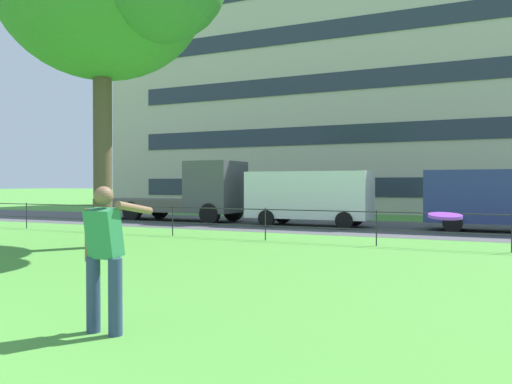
% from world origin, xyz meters
% --- Properties ---
extents(street_strip, '(80.00, 7.30, 0.01)m').
position_xyz_m(street_strip, '(0.00, 19.33, 0.00)').
color(street_strip, '#4C4C51').
rests_on(street_strip, ground).
extents(park_fence, '(33.79, 0.04, 1.00)m').
position_xyz_m(park_fence, '(-0.00, 13.45, 0.67)').
color(park_fence, '#232328').
rests_on(park_fence, ground).
extents(person_thrower, '(0.52, 0.78, 1.71)m').
position_xyz_m(person_thrower, '(1.97, 3.96, 0.92)').
color(person_thrower, navy).
rests_on(person_thrower, ground).
extents(frisbee, '(0.35, 0.35, 0.05)m').
position_xyz_m(frisbee, '(5.66, 3.79, 1.47)').
color(frisbee, purple).
extents(flatbed_truck_right, '(7.37, 2.64, 2.75)m').
position_xyz_m(flatbed_truck_right, '(-6.27, 19.16, 1.22)').
color(flatbed_truck_right, '#4C4C51').
rests_on(flatbed_truck_right, ground).
extents(panel_van_center, '(5.00, 2.11, 2.24)m').
position_xyz_m(panel_van_center, '(-0.32, 18.89, 1.27)').
color(panel_van_center, white).
rests_on(panel_van_center, ground).
extents(panel_van_left, '(5.02, 2.14, 2.24)m').
position_xyz_m(panel_van_left, '(6.71, 19.24, 1.27)').
color(panel_van_left, navy).
rests_on(panel_van_left, ground).
extents(apartment_building_background, '(39.85, 12.28, 18.97)m').
position_xyz_m(apartment_building_background, '(1.75, 33.95, 9.49)').
color(apartment_building_background, beige).
rests_on(apartment_building_background, ground).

